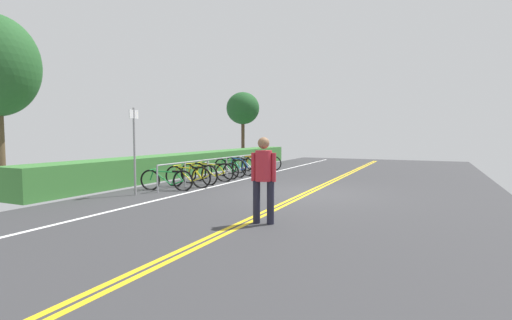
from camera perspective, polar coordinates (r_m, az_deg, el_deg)
The scene contains 19 objects.
ground_plane at distance 11.19m, azimuth 7.71°, elevation -5.14°, with size 32.74×10.81×0.05m, color #353538.
centre_line_yellow_inner at distance 11.16m, azimuth 8.10°, elevation -5.03°, with size 29.47×0.10×0.00m, color gold.
centre_line_yellow_outer at distance 11.21m, azimuth 7.32°, elevation -4.98°, with size 29.47×0.10×0.00m, color gold.
bike_lane_stripe_white at distance 12.52m, azimuth -6.57°, elevation -4.04°, with size 29.47×0.12×0.00m, color white.
bike_rack at distance 14.94m, azimuth -4.47°, elevation -0.35°, with size 8.37×0.05×0.83m.
bicycle_0 at distance 11.98m, azimuth -13.39°, elevation -2.96°, with size 0.57×1.71×0.68m.
bicycle_1 at distance 12.55m, azimuth -10.29°, elevation -2.48°, with size 0.46×1.73×0.74m.
bicycle_2 at distance 13.25m, azimuth -8.67°, elevation -2.12°, with size 0.46×1.67×0.74m.
bicycle_3 at distance 13.99m, azimuth -6.84°, elevation -1.81°, with size 0.53×1.74×0.73m.
bicycle_4 at distance 14.62m, azimuth -5.85°, elevation -1.64°, with size 0.51×1.72×0.68m.
bicycle_5 at distance 15.41m, azimuth -3.99°, elevation -1.17°, with size 0.53×1.71×0.78m.
bicycle_6 at distance 16.11m, azimuth -2.60°, elevation -0.92°, with size 0.69×1.76×0.79m.
bicycle_7 at distance 16.72m, azimuth -0.92°, elevation -0.79°, with size 0.46×1.77×0.76m.
bicycle_8 at distance 17.48m, azimuth -0.22°, elevation -0.62°, with size 0.65×1.65×0.74m.
bicycle_9 at distance 18.17m, azimuth 1.10°, elevation -0.45°, with size 0.49×1.79×0.73m.
pedestrian at distance 7.24m, azimuth 1.15°, elevation -2.16°, with size 0.32×0.48×1.68m.
sign_post_near at distance 11.16m, azimuth -17.94°, elevation 2.42°, with size 0.36×0.06×2.47m.
hedge_backdrop at distance 17.41m, azimuth -8.49°, elevation -0.33°, with size 17.32×1.26×0.90m, color #387533.
tree_mid at distance 23.72m, azimuth -2.00°, elevation 7.78°, with size 2.05×2.05×4.35m.
Camera 1 is at (-10.55, -3.29, 1.73)m, focal length 26.42 mm.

